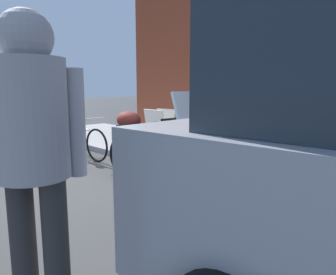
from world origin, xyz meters
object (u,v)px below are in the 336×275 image
object	(u,v)px
touring_motorcycle	(145,143)
parked_bicycle	(81,141)
second_bicycle_by_cafe	(60,133)
sandwich_board_sign	(160,130)
pedestrian_walking	(32,140)

from	to	relation	value
touring_motorcycle	parked_bicycle	world-z (taller)	touring_motorcycle
second_bicycle_by_cafe	sandwich_board_sign	bearing A→B (deg)	26.51
parked_bicycle	sandwich_board_sign	world-z (taller)	sandwich_board_sign
parked_bicycle	pedestrian_walking	world-z (taller)	pedestrian_walking
parked_bicycle	second_bicycle_by_cafe	distance (m)	1.23
touring_motorcycle	second_bicycle_by_cafe	bearing A→B (deg)	176.70
parked_bicycle	sandwich_board_sign	bearing A→B (deg)	50.77
touring_motorcycle	second_bicycle_by_cafe	world-z (taller)	touring_motorcycle
touring_motorcycle	pedestrian_walking	bearing A→B (deg)	-50.77
sandwich_board_sign	second_bicycle_by_cafe	world-z (taller)	sandwich_board_sign
touring_motorcycle	second_bicycle_by_cafe	size ratio (longest dim) A/B	1.22
parked_bicycle	pedestrian_walking	size ratio (longest dim) A/B	0.91
touring_motorcycle	sandwich_board_sign	xyz separation A→B (m)	(-1.10, 1.31, -0.03)
touring_motorcycle	sandwich_board_sign	bearing A→B (deg)	130.05
parked_bicycle	second_bicycle_by_cafe	size ratio (longest dim) A/B	0.96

